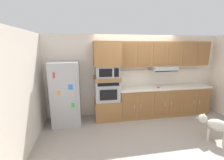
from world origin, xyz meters
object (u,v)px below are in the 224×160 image
at_px(screwdriver, 158,87).
at_px(dog, 214,124).
at_px(refrigerator, 66,93).
at_px(built_in_oven, 107,90).
at_px(microwave, 107,71).

xyz_separation_m(screwdriver, dog, (0.68, -1.47, -0.52)).
height_order(screwdriver, dog, screwdriver).
relative_size(refrigerator, screwdriver, 11.84).
bearing_deg(refrigerator, built_in_oven, 3.34).
bearing_deg(dog, screwdriver, -19.07).
bearing_deg(microwave, dog, -34.71).
height_order(refrigerator, dog, refrigerator).
bearing_deg(screwdriver, dog, -65.26).
bearing_deg(microwave, refrigerator, -176.66).
distance_m(built_in_oven, dog, 2.78).
height_order(built_in_oven, microwave, microwave).
bearing_deg(refrigerator, dog, -23.63).
bearing_deg(screwdriver, microwave, 176.68).
xyz_separation_m(refrigerator, dog, (3.41, -1.49, -0.47)).
height_order(microwave, screwdriver, microwave).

